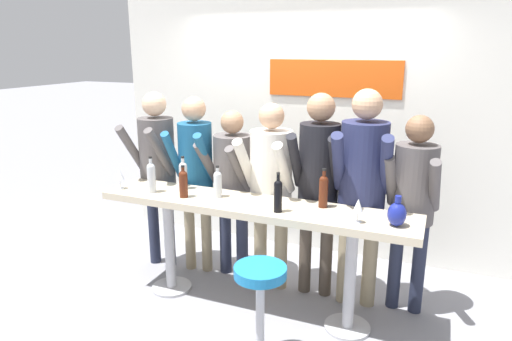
% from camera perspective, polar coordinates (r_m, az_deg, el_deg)
% --- Properties ---
extents(ground_plane, '(40.00, 40.00, 0.00)m').
position_cam_1_polar(ground_plane, '(4.06, -0.41, -16.65)').
color(ground_plane, gray).
extents(back_wall, '(4.20, 0.12, 2.71)m').
position_cam_1_polar(back_wall, '(4.83, 6.06, 5.76)').
color(back_wall, silver).
rests_on(back_wall, ground_plane).
extents(tasting_table, '(2.60, 0.48, 0.94)m').
position_cam_1_polar(tasting_table, '(3.71, -0.43, -6.31)').
color(tasting_table, beige).
rests_on(tasting_table, ground_plane).
extents(bar_stool, '(0.38, 0.38, 0.73)m').
position_cam_1_polar(bar_stool, '(3.21, 0.52, -15.89)').
color(bar_stool, '#B2B2B7').
rests_on(bar_stool, ground_plane).
extents(person_far_left, '(0.41, 0.54, 1.74)m').
position_cam_1_polar(person_far_left, '(4.48, -12.31, 1.24)').
color(person_far_left, '#23283D').
rests_on(person_far_left, ground_plane).
extents(person_left, '(0.42, 0.55, 1.71)m').
position_cam_1_polar(person_left, '(4.31, -7.60, 0.70)').
color(person_left, gray).
rests_on(person_left, ground_plane).
extents(person_center_left, '(0.47, 0.56, 1.60)m').
position_cam_1_polar(person_center_left, '(4.20, -2.98, -0.79)').
color(person_center_left, '#23283D').
rests_on(person_center_left, ground_plane).
extents(person_center, '(0.45, 0.54, 1.69)m').
position_cam_1_polar(person_center, '(3.98, 1.85, -0.82)').
color(person_center, gray).
rests_on(person_center, ground_plane).
extents(person_center_right, '(0.43, 0.56, 1.79)m').
position_cam_1_polar(person_center_right, '(3.86, 7.81, -0.31)').
color(person_center_right, '#473D33').
rests_on(person_center_right, ground_plane).
extents(person_right, '(0.48, 0.60, 1.83)m').
position_cam_1_polar(person_right, '(3.75, 13.18, -0.68)').
color(person_right, gray).
rests_on(person_right, ground_plane).
extents(person_far_right, '(0.42, 0.53, 1.65)m').
position_cam_1_polar(person_far_right, '(3.80, 19.08, -2.75)').
color(person_far_right, '#23283D').
rests_on(person_far_right, ground_plane).
extents(wine_bottle_0, '(0.06, 0.06, 0.31)m').
position_cam_1_polar(wine_bottle_0, '(3.42, 2.76, -2.99)').
color(wine_bottle_0, black).
rests_on(wine_bottle_0, tasting_table).
extents(wine_bottle_1, '(0.07, 0.07, 0.27)m').
position_cam_1_polar(wine_bottle_1, '(3.77, -4.80, -1.52)').
color(wine_bottle_1, '#B7BCC1').
rests_on(wine_bottle_1, tasting_table).
extents(wine_bottle_2, '(0.07, 0.07, 0.31)m').
position_cam_1_polar(wine_bottle_2, '(3.55, 8.43, -2.39)').
color(wine_bottle_2, '#4C1E0F').
rests_on(wine_bottle_2, tasting_table).
extents(wine_bottle_3, '(0.07, 0.07, 0.27)m').
position_cam_1_polar(wine_bottle_3, '(3.80, -9.07, -1.49)').
color(wine_bottle_3, '#4C1E0F').
rests_on(wine_bottle_3, tasting_table).
extents(wine_bottle_4, '(0.07, 0.07, 0.31)m').
position_cam_1_polar(wine_bottle_4, '(3.98, -12.95, -0.67)').
color(wine_bottle_4, '#B7BCC1').
rests_on(wine_bottle_4, tasting_table).
extents(wine_bottle_5, '(0.07, 0.07, 0.29)m').
position_cam_1_polar(wine_bottle_5, '(4.02, -9.08, -0.43)').
color(wine_bottle_5, '#B7BCC1').
rests_on(wine_bottle_5, tasting_table).
extents(wine_glass_0, '(0.07, 0.07, 0.18)m').
position_cam_1_polar(wine_glass_0, '(3.29, 12.65, -4.33)').
color(wine_glass_0, silver).
rests_on(wine_glass_0, tasting_table).
extents(wine_glass_1, '(0.07, 0.07, 0.18)m').
position_cam_1_polar(wine_glass_1, '(4.15, -16.68, -0.54)').
color(wine_glass_1, silver).
rests_on(wine_glass_1, tasting_table).
extents(decorative_vase, '(0.13, 0.13, 0.22)m').
position_cam_1_polar(decorative_vase, '(3.31, 17.21, -5.20)').
color(decorative_vase, navy).
rests_on(decorative_vase, tasting_table).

